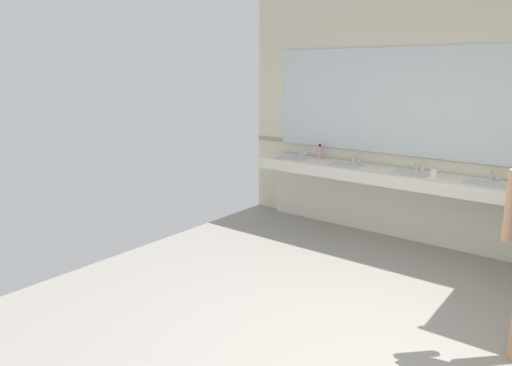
% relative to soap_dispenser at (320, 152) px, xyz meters
% --- Properties ---
extents(wall_back, '(6.47, 0.12, 2.99)m').
position_rel_soap_dispenser_xyz_m(wall_back, '(2.10, 0.19, 0.53)').
color(wall_back, beige).
rests_on(wall_back, ground_plane).
extents(wall_back_tile_band, '(6.47, 0.01, 0.06)m').
position_rel_soap_dispenser_xyz_m(wall_back_tile_band, '(2.10, 0.13, 0.09)').
color(wall_back_tile_band, '#9E937F').
rests_on(wall_back_tile_band, wall_back).
extents(vanity_counter, '(3.25, 0.55, 0.99)m').
position_rel_soap_dispenser_xyz_m(vanity_counter, '(0.90, -0.08, -0.32)').
color(vanity_counter, silver).
rests_on(vanity_counter, ground_plane).
extents(mirror_panel, '(3.15, 0.02, 1.27)m').
position_rel_soap_dispenser_xyz_m(mirror_panel, '(0.90, 0.12, 0.70)').
color(mirror_panel, silver).
rests_on(mirror_panel, wall_back).
extents(soap_dispenser, '(0.07, 0.07, 0.20)m').
position_rel_soap_dispenser_xyz_m(soap_dispenser, '(0.00, 0.00, 0.00)').
color(soap_dispenser, '#D899B2').
rests_on(soap_dispenser, vanity_counter).
extents(paper_cup, '(0.07, 0.07, 0.09)m').
position_rel_soap_dispenser_xyz_m(paper_cup, '(1.59, -0.23, -0.04)').
color(paper_cup, white).
rests_on(paper_cup, vanity_counter).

